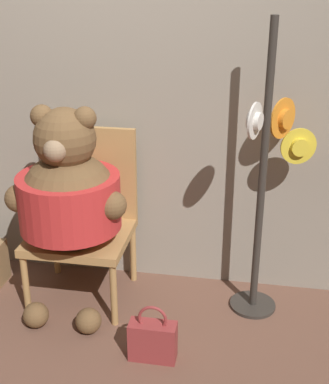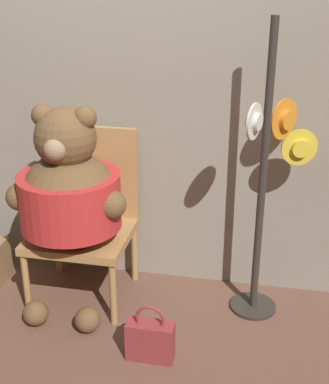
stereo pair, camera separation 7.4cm
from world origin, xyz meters
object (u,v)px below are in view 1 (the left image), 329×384
Objects in this scene: chair at (84,213)px; handbag_on_ground at (153,340)px; teddy_bear at (69,195)px; hat_display_rack at (268,183)px.

chair reaches higher than handbag_on_ground.
teddy_bear is 0.93m from handbag_on_ground.
hat_display_rack is (1.11, 0.18, 0.09)m from teddy_bear.
chair is at bearing 179.17° from hat_display_rack.
teddy_bear is (-0.02, -0.19, 0.20)m from chair.
hat_display_rack reaches higher than handbag_on_ground.
handbag_on_ground is (0.56, -0.41, -0.62)m from teddy_bear.
teddy_bear reaches higher than handbag_on_ground.
teddy_bear is 1.13m from hat_display_rack.
chair is at bearing 84.51° from teddy_bear.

